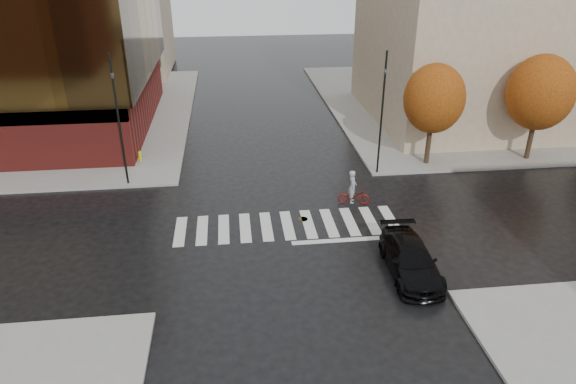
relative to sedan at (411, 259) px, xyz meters
name	(u,v)px	position (x,y,z in m)	size (l,w,h in m)	color
ground	(289,230)	(-4.89, 4.35, -0.71)	(120.00, 120.00, 0.00)	black
sidewalk_nw	(9,117)	(-25.89, 25.35, -0.64)	(30.00, 30.00, 0.15)	gray
sidewalk_ne	(489,101)	(16.11, 25.35, -0.64)	(30.00, 30.00, 0.15)	gray
crosswalk	(288,225)	(-4.89, 4.85, -0.71)	(12.00, 3.00, 0.01)	silver
building_ne_tan	(484,1)	(12.11, 21.35, 8.44)	(16.00, 16.00, 18.00)	tan
tree_ne_a	(434,99)	(5.11, 11.75, 3.75)	(3.80, 3.80, 6.50)	black
tree_ne_b	(541,93)	(12.11, 11.75, 3.91)	(4.20, 4.20, 6.89)	black
sedan	(411,259)	(0.00, 0.00, 0.00)	(1.99, 4.90, 1.42)	black
cyclist	(353,193)	(-0.97, 6.85, -0.02)	(1.86, 0.95, 2.02)	maroon
traffic_light_nw	(117,112)	(-13.89, 10.78, 3.89)	(0.21, 0.18, 7.73)	black
traffic_light_ne	(383,105)	(1.49, 10.65, 3.77)	(0.22, 0.24, 7.55)	black
fire_hydrant	(140,155)	(-13.66, 14.35, -0.20)	(0.23, 0.23, 0.65)	#D0CF0C
manhole	(303,219)	(-4.01, 5.38, -0.71)	(0.54, 0.54, 0.01)	#4D3F1B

